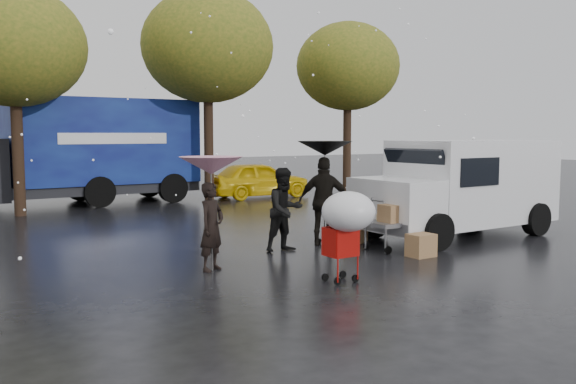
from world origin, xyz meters
TOP-DOWN VIEW (x-y plane):
  - ground at (0.00, 0.00)m, footprint 90.00×90.00m
  - person_pink at (-2.04, 0.63)m, footprint 0.66×0.59m
  - person_middle at (-0.04, 1.38)m, footprint 0.84×0.67m
  - person_black at (1.00, 1.47)m, footprint 1.11×1.09m
  - umbrella_pink at (-2.04, 0.63)m, footprint 1.09×1.09m
  - umbrella_black at (1.00, 1.47)m, footprint 1.15×1.15m
  - vendor_cart at (2.16, 0.33)m, footprint 1.52×0.80m
  - shopping_cart at (-0.69, -1.37)m, footprint 0.84×0.84m
  - white_van at (4.39, 0.73)m, footprint 4.91×2.18m
  - blue_truck at (-1.35, 11.90)m, footprint 8.30×2.60m
  - box_ground_near at (1.84, -0.51)m, footprint 0.49×0.39m
  - box_ground_far at (1.75, 1.34)m, footprint 0.54×0.47m
  - yellow_taxi at (4.75, 10.56)m, footprint 3.96×1.72m
  - tree_row at (-0.47, 10.00)m, footprint 21.60×4.40m

SIDE VIEW (x-z plane):
  - ground at x=0.00m, z-range 0.00..0.00m
  - box_ground_far at x=1.75m, z-range 0.00..0.35m
  - box_ground_near at x=1.84m, z-range 0.00..0.44m
  - yellow_taxi at x=4.75m, z-range 0.00..1.33m
  - vendor_cart at x=2.16m, z-range 0.09..1.36m
  - person_pink at x=-2.04m, z-range 0.00..1.53m
  - person_middle at x=-0.04m, z-range 0.00..1.68m
  - person_black at x=1.00m, z-range 0.00..1.87m
  - shopping_cart at x=-0.69m, z-range 0.33..1.80m
  - white_van at x=4.39m, z-range 0.06..2.26m
  - blue_truck at x=-1.35m, z-range 0.01..3.51m
  - umbrella_pink at x=-2.04m, z-range 0.83..2.80m
  - umbrella_black at x=1.00m, z-range 0.95..3.15m
  - tree_row at x=-0.47m, z-range 1.46..8.58m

